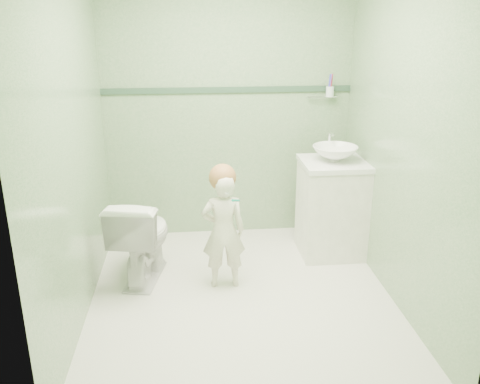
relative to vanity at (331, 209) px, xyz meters
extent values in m
plane|color=silver|center=(-0.84, -0.70, -0.40)|extent=(2.50, 2.50, 0.00)
cube|color=gray|center=(-0.84, 0.55, 0.80)|extent=(2.20, 0.04, 2.40)
cube|color=gray|center=(-0.84, -1.95, 0.80)|extent=(2.20, 0.04, 2.40)
cube|color=gray|center=(-1.94, -0.70, 0.80)|extent=(0.04, 2.50, 2.40)
cube|color=gray|center=(0.26, -0.70, 0.80)|extent=(0.04, 2.50, 2.40)
cube|color=#2E4B38|center=(-0.84, 0.54, 0.95)|extent=(2.20, 0.02, 0.05)
cube|color=silver|center=(0.00, 0.00, 0.00)|extent=(0.52, 0.50, 0.80)
cube|color=white|center=(0.00, 0.00, 0.41)|extent=(0.54, 0.52, 0.04)
imported|color=white|center=(0.00, 0.00, 0.49)|extent=(0.37, 0.37, 0.13)
cylinder|color=silver|center=(0.00, 0.20, 0.55)|extent=(0.03, 0.03, 0.18)
cylinder|color=silver|center=(0.00, 0.15, 0.63)|extent=(0.02, 0.12, 0.02)
cylinder|color=silver|center=(0.00, 0.50, 0.88)|extent=(0.26, 0.02, 0.02)
cylinder|color=silver|center=(0.06, 0.48, 0.93)|extent=(0.07, 0.07, 0.09)
cylinder|color=red|center=(0.07, 0.48, 1.00)|extent=(0.01, 0.01, 0.17)
cylinder|color=#393ADC|center=(0.05, 0.47, 1.00)|extent=(0.01, 0.01, 0.17)
cylinder|color=purple|center=(0.06, 0.47, 1.00)|extent=(0.01, 0.01, 0.17)
imported|color=white|center=(-1.58, -0.30, -0.05)|extent=(0.51, 0.74, 0.69)
imported|color=beige|center=(-0.96, -0.48, 0.05)|extent=(0.33, 0.22, 0.90)
sphere|color=#A26A3C|center=(-0.96, -0.46, 0.46)|extent=(0.20, 0.20, 0.20)
cylinder|color=#019278|center=(-0.88, -0.61, 0.34)|extent=(0.07, 0.13, 0.06)
cube|color=white|center=(-0.94, -0.56, 0.38)|extent=(0.03, 0.03, 0.02)
camera|label=1|loc=(-1.18, -3.98, 1.60)|focal=38.33mm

